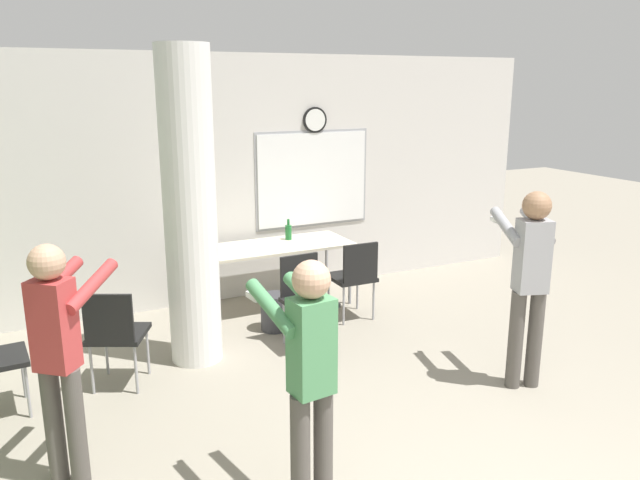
% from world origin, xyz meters
% --- Properties ---
extents(wall_back, '(8.00, 0.15, 2.80)m').
position_xyz_m(wall_back, '(0.02, 5.06, 1.40)').
color(wall_back, silver).
rests_on(wall_back, ground_plane).
extents(support_pillar, '(0.46, 0.46, 2.80)m').
position_xyz_m(support_pillar, '(-0.92, 3.55, 1.40)').
color(support_pillar, white).
rests_on(support_pillar, ground_plane).
extents(folding_table, '(1.73, 0.71, 0.72)m').
position_xyz_m(folding_table, '(0.24, 4.51, 0.68)').
color(folding_table, beige).
rests_on(folding_table, ground_plane).
extents(bottle_on_table, '(0.07, 0.07, 0.24)m').
position_xyz_m(bottle_on_table, '(0.48, 4.67, 0.81)').
color(bottle_on_table, '#1E6B2D').
rests_on(bottle_on_table, folding_table).
extents(waste_bin, '(0.28, 0.28, 0.38)m').
position_xyz_m(waste_bin, '(-0.02, 3.88, 0.19)').
color(waste_bin, '#38383D').
rests_on(waste_bin, ground_plane).
extents(chair_table_front, '(0.46, 0.46, 0.87)m').
position_xyz_m(chair_table_front, '(0.11, 3.41, 0.51)').
color(chair_table_front, black).
rests_on(chair_table_front, ground_plane).
extents(chair_near_pillar, '(0.59, 0.59, 0.87)m').
position_xyz_m(chair_near_pillar, '(-1.67, 3.27, 0.51)').
color(chair_near_pillar, black).
rests_on(chair_near_pillar, ground_plane).
extents(chair_table_right, '(0.45, 0.45, 0.87)m').
position_xyz_m(chair_table_right, '(0.85, 3.77, 0.51)').
color(chair_table_right, black).
rests_on(chair_table_right, ground_plane).
extents(person_playing_side, '(0.51, 0.69, 1.66)m').
position_xyz_m(person_playing_side, '(1.39, 1.84, 0.98)').
color(person_playing_side, '#514C47').
rests_on(person_playing_side, ground_plane).
extents(person_watching_back, '(0.58, 0.62, 1.58)m').
position_xyz_m(person_watching_back, '(-2.14, 2.11, 0.93)').
color(person_watching_back, '#514C47').
rests_on(person_watching_back, ground_plane).
extents(person_playing_front, '(0.39, 0.60, 1.56)m').
position_xyz_m(person_playing_front, '(-0.90, 1.17, 0.92)').
color(person_playing_front, '#514C47').
rests_on(person_playing_front, ground_plane).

